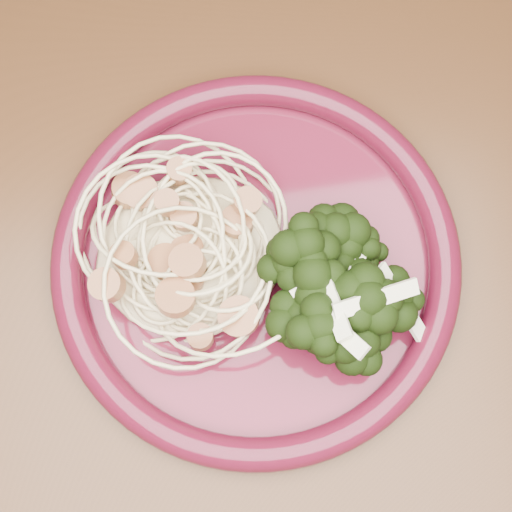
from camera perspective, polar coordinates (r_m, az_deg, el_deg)
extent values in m
plane|color=brown|center=(1.25, 5.33, -11.83)|extent=(3.50, 3.50, 0.00)
cube|color=#472814|center=(0.53, 12.38, -5.31)|extent=(1.20, 0.80, 0.04)
cylinder|color=#501021|center=(0.51, 0.00, -0.54)|extent=(0.34, 0.34, 0.01)
torus|color=#500F21|center=(0.50, 0.00, -0.25)|extent=(0.35, 0.35, 0.02)
ellipsoid|color=beige|center=(0.49, -5.33, 0.52)|extent=(0.16, 0.15, 0.03)
ellipsoid|color=black|center=(0.48, 6.66, -0.24)|extent=(0.12, 0.16, 0.05)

